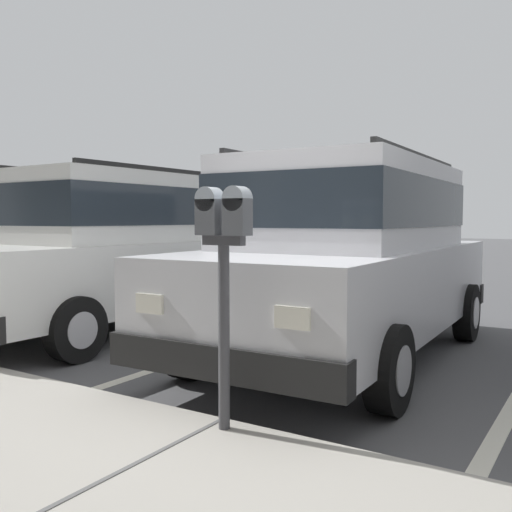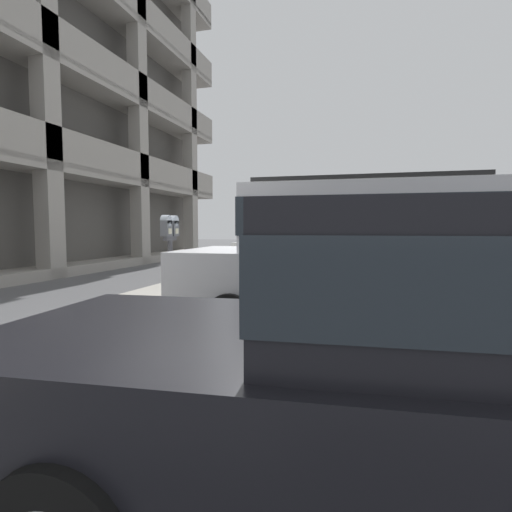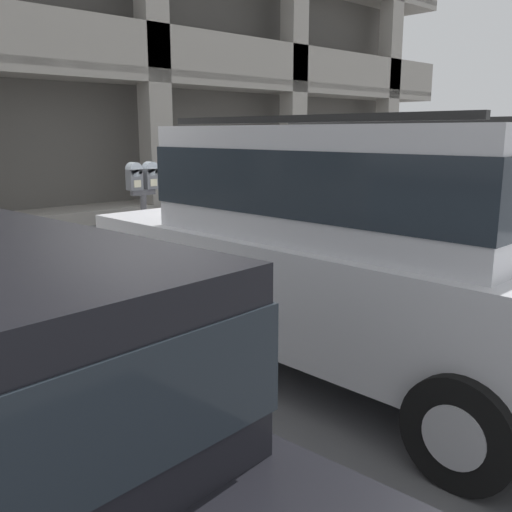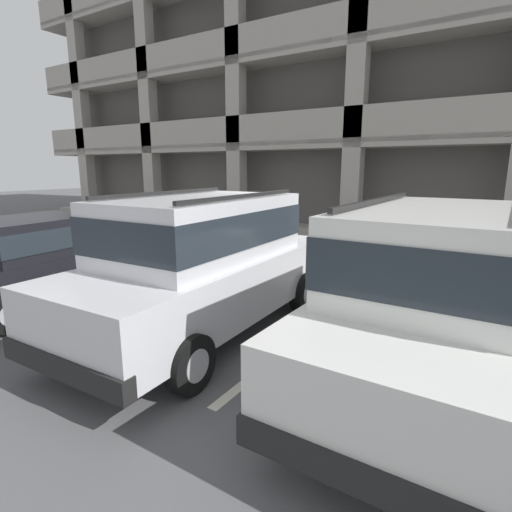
{
  "view_description": "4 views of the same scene",
  "coord_description": "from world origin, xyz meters",
  "px_view_note": "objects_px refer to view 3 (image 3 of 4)",
  "views": [
    {
      "loc": [
        -2.1,
        3.16,
        1.41
      ],
      "look_at": [
        0.39,
        -0.8,
        1.11
      ],
      "focal_mm": 40.0,
      "sensor_mm": 36.0,
      "label": 1
    },
    {
      "loc": [
        -5.18,
        -2.37,
        1.44
      ],
      "look_at": [
        0.4,
        -0.77,
        1.02
      ],
      "focal_mm": 28.0,
      "sensor_mm": 36.0,
      "label": 2
    },
    {
      "loc": [
        -3.44,
        -4.99,
        1.92
      ],
      "look_at": [
        0.28,
        -1.03,
        0.74
      ],
      "focal_mm": 40.0,
      "sensor_mm": 36.0,
      "label": 3
    },
    {
      "loc": [
        3.78,
        -6.58,
        2.37
      ],
      "look_at": [
        0.37,
        -1.16,
        0.95
      ],
      "focal_mm": 28.0,
      "sensor_mm": 36.0,
      "label": 4
    }
  ],
  "objects_px": {
    "parking_meter_near": "(143,197)",
    "parking_meter_far": "(433,175)",
    "dark_hatchback": "(499,204)",
    "silver_suv": "(350,239)"
  },
  "relations": [
    {
      "from": "dark_hatchback",
      "to": "parking_meter_far",
      "type": "bearing_deg",
      "value": 42.58
    },
    {
      "from": "dark_hatchback",
      "to": "parking_meter_far",
      "type": "distance_m",
      "value": 3.61
    },
    {
      "from": "parking_meter_near",
      "to": "parking_meter_far",
      "type": "bearing_deg",
      "value": -0.28
    },
    {
      "from": "silver_suv",
      "to": "parking_meter_far",
      "type": "xyz_separation_m",
      "value": [
        5.74,
        2.56,
        0.08
      ]
    },
    {
      "from": "parking_meter_near",
      "to": "parking_meter_far",
      "type": "xyz_separation_m",
      "value": [
        6.02,
        -0.03,
        -0.06
      ]
    },
    {
      "from": "dark_hatchback",
      "to": "parking_meter_near",
      "type": "bearing_deg",
      "value": 144.72
    },
    {
      "from": "dark_hatchback",
      "to": "parking_meter_far",
      "type": "height_order",
      "value": "dark_hatchback"
    },
    {
      "from": "parking_meter_near",
      "to": "parking_meter_far",
      "type": "height_order",
      "value": "parking_meter_near"
    },
    {
      "from": "silver_suv",
      "to": "parking_meter_far",
      "type": "distance_m",
      "value": 6.29
    },
    {
      "from": "dark_hatchback",
      "to": "parking_meter_near",
      "type": "relative_size",
      "value": 3.23
    }
  ]
}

